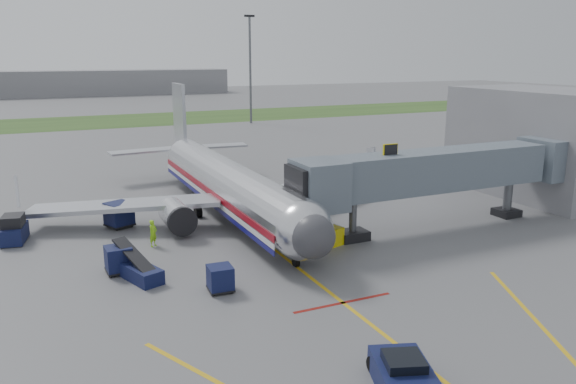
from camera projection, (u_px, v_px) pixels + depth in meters
name	position (u px, v px, depth m)	size (l,w,h in m)	color
ground	(310.00, 277.00, 34.17)	(400.00, 400.00, 0.00)	#565659
grass_strip	(109.00, 121.00, 113.56)	(300.00, 25.00, 0.01)	#2D4C1E
apron_markings	(378.00, 330.00, 27.64)	(21.52, 50.00, 0.01)	gold
airliner	(228.00, 184.00, 46.99)	(32.10, 35.67, 10.25)	silver
jet_bridge	(431.00, 172.00, 42.72)	(25.30, 4.00, 6.90)	slate
terminal	(541.00, 142.00, 53.96)	(10.00, 16.00, 10.00)	slate
light_mast_right	(250.00, 67.00, 107.89)	(2.00, 0.44, 20.40)	#595B60
distant_terminal	(42.00, 84.00, 179.12)	(120.00, 14.00, 8.00)	slate
pushback_tug	(403.00, 376.00, 22.62)	(3.17, 3.99, 1.45)	#0C1935
baggage_tug	(14.00, 230.00, 40.36)	(1.99, 3.09, 2.01)	#0C1935
baggage_cart_a	(119.00, 215.00, 43.87)	(2.39, 2.39, 1.96)	#0C1935
baggage_cart_b	(220.00, 279.00, 31.98)	(1.48, 1.48, 1.51)	#0C1935
baggage_cart_c	(119.00, 259.00, 34.70)	(1.63, 1.63, 1.69)	#0C1935
belt_loader	(139.00, 271.00, 33.76)	(2.46, 4.35, 2.06)	#0C1935
ground_power_cart	(331.00, 237.00, 39.69)	(1.86, 1.50, 1.29)	#C9B90B
ramp_worker	(153.00, 233.00, 39.45)	(0.70, 0.46, 1.92)	#8AD919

